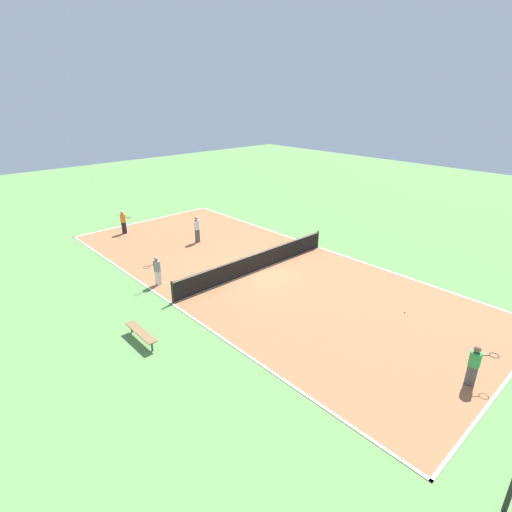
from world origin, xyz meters
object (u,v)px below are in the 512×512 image
object	(u,v)px
player_baseline_gray	(157,269)
player_far_green	(474,363)
player_near_white	(197,227)
player_center_orange	(123,221)
tennis_ball_left_sideline	(290,243)
tennis_ball_near_net	(192,213)
tennis_ball_right_alley	(405,312)
tennis_net	(256,262)
bench	(141,333)

from	to	relation	value
player_baseline_gray	player_far_green	xyz separation A→B (m)	(-3.88, 13.68, -0.01)
player_baseline_gray	player_near_white	bearing A→B (deg)	-149.94
player_center_orange	player_near_white	distance (m)	5.54
player_near_white	player_far_green	world-z (taller)	player_near_white
player_center_orange	tennis_ball_left_sideline	world-z (taller)	player_center_orange
player_baseline_gray	player_center_orange	xyz separation A→B (m)	(-2.29, -8.55, 0.06)
player_baseline_gray	tennis_ball_near_net	size ratio (longest dim) A/B	22.18
player_far_green	tennis_ball_left_sideline	xyz separation A→B (m)	(-5.36, -13.14, -0.81)
player_far_green	tennis_ball_near_net	distance (m)	23.59
tennis_ball_near_net	player_near_white	bearing A→B (deg)	59.25
tennis_ball_right_alley	tennis_ball_left_sideline	bearing A→B (deg)	-105.69
tennis_net	tennis_ball_left_sideline	xyz separation A→B (m)	(-4.47, -1.60, -0.52)
bench	player_baseline_gray	world-z (taller)	player_baseline_gray
tennis_ball_left_sideline	tennis_ball_right_alley	bearing A→B (deg)	74.31
player_center_orange	bench	bearing A→B (deg)	-38.46
tennis_net	player_baseline_gray	size ratio (longest dim) A/B	6.99
player_baseline_gray	tennis_ball_left_sideline	bearing A→B (deg)	170.12
bench	tennis_ball_left_sideline	size ratio (longest dim) A/B	29.00
player_baseline_gray	player_center_orange	bearing A→B (deg)	-111.51
player_baseline_gray	tennis_ball_near_net	xyz separation A→B (m)	(-8.41, -9.45, -0.82)
player_near_white	player_far_green	bearing A→B (deg)	72.93
bench	player_baseline_gray	size ratio (longest dim) A/B	1.31
tennis_ball_right_alley	player_near_white	bearing A→B (deg)	-83.25
player_far_green	bench	bearing A→B (deg)	166.61
tennis_ball_near_net	tennis_ball_left_sideline	world-z (taller)	same
tennis_net	tennis_ball_near_net	size ratio (longest dim) A/B	155.00
bench	player_center_orange	world-z (taller)	player_center_orange
tennis_net	player_far_green	bearing A→B (deg)	85.63
tennis_net	bench	bearing A→B (deg)	13.24
player_baseline_gray	tennis_ball_right_alley	distance (m)	11.91
tennis_ball_right_alley	tennis_ball_near_net	bearing A→B (deg)	-95.34
player_near_white	player_far_green	size ratio (longest dim) A/B	1.16
tennis_net	player_far_green	world-z (taller)	player_far_green
player_near_white	tennis_ball_right_alley	world-z (taller)	player_near_white
player_baseline_gray	tennis_net	bearing A→B (deg)	149.21
tennis_ball_right_alley	player_baseline_gray	bearing A→B (deg)	-56.21
player_center_orange	tennis_ball_right_alley	xyz separation A→B (m)	(-4.32, 18.42, -0.88)
player_near_white	tennis_ball_left_sideline	distance (m)	6.08
player_near_white	tennis_ball_near_net	size ratio (longest dim) A/B	25.67
player_near_white	tennis_ball_right_alley	size ratio (longest dim) A/B	25.67
player_near_white	tennis_ball_near_net	bearing A→B (deg)	-134.12
player_far_green	tennis_ball_left_sideline	distance (m)	14.21
tennis_net	player_far_green	distance (m)	11.57
bench	player_center_orange	distance (m)	13.61
tennis_ball_near_net	player_center_orange	bearing A→B (deg)	8.39
player_center_orange	player_far_green	size ratio (longest dim) A/B	1.06
player_far_green	tennis_net	bearing A→B (deg)	126.88
tennis_net	player_near_white	size ratio (longest dim) A/B	6.04
player_baseline_gray	tennis_ball_left_sideline	xyz separation A→B (m)	(-9.23, 0.54, -0.82)
player_center_orange	player_far_green	distance (m)	22.29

